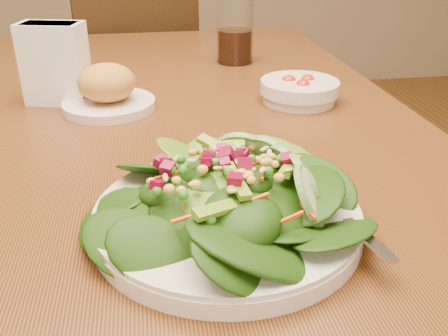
{
  "coord_description": "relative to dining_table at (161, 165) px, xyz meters",
  "views": [
    {
      "loc": [
        -0.02,
        -0.83,
        1.06
      ],
      "look_at": [
        0.06,
        -0.35,
        0.81
      ],
      "focal_mm": 40.0,
      "sensor_mm": 36.0,
      "label": 1
    }
  ],
  "objects": [
    {
      "name": "dining_table",
      "position": [
        0.0,
        0.0,
        0.0
      ],
      "size": [
        0.9,
        1.4,
        0.75
      ],
      "color": "brown",
      "rests_on": "ground_plane"
    },
    {
      "name": "salad_plate",
      "position": [
        0.07,
        -0.37,
        0.13
      ],
      "size": [
        0.3,
        0.29,
        0.08
      ],
      "rotation": [
        0.0,
        0.0,
        -0.08
      ],
      "color": "silver",
      "rests_on": "dining_table"
    },
    {
      "name": "drinking_glass",
      "position": [
        0.2,
        0.32,
        0.17
      ],
      "size": [
        0.09,
        0.09,
        0.15
      ],
      "color": "silver",
      "rests_on": "dining_table"
    },
    {
      "name": "napkin_holder",
      "position": [
        -0.18,
        0.09,
        0.18
      ],
      "size": [
        0.12,
        0.09,
        0.14
      ],
      "rotation": [
        0.0,
        0.0,
        -0.26
      ],
      "color": "white",
      "rests_on": "dining_table"
    },
    {
      "name": "chair_far",
      "position": [
        -0.06,
        0.89,
        -0.18
      ],
      "size": [
        0.5,
        0.5,
        0.89
      ],
      "rotation": [
        0.0,
        0.0,
        3.39
      ],
      "color": "black",
      "rests_on": "ground_plane"
    },
    {
      "name": "bread_plate",
      "position": [
        -0.08,
        0.03,
        0.13
      ],
      "size": [
        0.16,
        0.16,
        0.08
      ],
      "color": "silver",
      "rests_on": "dining_table"
    },
    {
      "name": "tomato_bowl",
      "position": [
        0.26,
        0.02,
        0.12
      ],
      "size": [
        0.14,
        0.14,
        0.05
      ],
      "color": "silver",
      "rests_on": "dining_table"
    }
  ]
}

